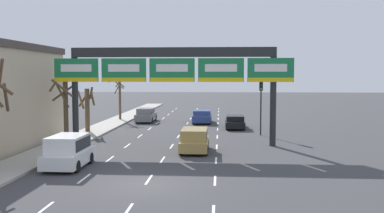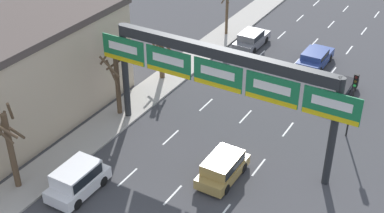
{
  "view_description": "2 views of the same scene",
  "coord_description": "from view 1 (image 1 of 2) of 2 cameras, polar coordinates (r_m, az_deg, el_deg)",
  "views": [
    {
      "loc": [
        3.54,
        -19.83,
        5.22
      ],
      "look_at": [
        1.37,
        12.86,
        2.8
      ],
      "focal_mm": 40.0,
      "sensor_mm": 36.0,
      "label": 1
    },
    {
      "loc": [
        13.22,
        -14.33,
        20.98
      ],
      "look_at": [
        -1.99,
        11.67,
        2.55
      ],
      "focal_mm": 50.0,
      "sensor_mm": 36.0,
      "label": 2
    }
  ],
  "objects": [
    {
      "name": "ground_plane",
      "position": [
        20.81,
        -6.22,
        -10.33
      ],
      "size": [
        220.0,
        220.0,
        0.0
      ],
      "primitive_type": "plane",
      "color": "#3D3D3F"
    },
    {
      "name": "lane_dashes",
      "position": [
        33.92,
        -2.24,
        -4.62
      ],
      "size": [
        6.72,
        67.0,
        0.01
      ],
      "color": "white",
      "rests_on": "ground_plane"
    },
    {
      "name": "sign_gantry",
      "position": [
        31.67,
        -2.63,
        5.2
      ],
      "size": [
        17.63,
        0.7,
        7.24
      ],
      "color": "#232628",
      "rests_on": "ground_plane"
    },
    {
      "name": "car_black",
      "position": [
        42.09,
        5.75,
        -1.97
      ],
      "size": [
        1.85,
        4.69,
        1.28
      ],
      "color": "black",
      "rests_on": "ground_plane"
    },
    {
      "name": "suv_white",
      "position": [
        25.12,
        -16.17,
        -5.58
      ],
      "size": [
        1.96,
        3.94,
        1.84
      ],
      "color": "silver",
      "rests_on": "ground_plane"
    },
    {
      "name": "car_grey",
      "position": [
        47.81,
        -6.16,
        -1.08
      ],
      "size": [
        1.86,
        4.52,
        1.54
      ],
      "color": "slate",
      "rests_on": "ground_plane"
    },
    {
      "name": "car_blue",
      "position": [
        46.5,
        1.35,
        -1.29
      ],
      "size": [
        1.98,
        4.48,
        1.4
      ],
      "color": "navy",
      "rests_on": "ground_plane"
    },
    {
      "name": "suv_gold",
      "position": [
        29.09,
        0.34,
        -4.35
      ],
      "size": [
        1.89,
        3.98,
        1.58
      ],
      "color": "#A88947",
      "rests_on": "ground_plane"
    },
    {
      "name": "traffic_light_near_gantry",
      "position": [
        37.32,
        9.19,
        1.39
      ],
      "size": [
        0.3,
        0.35,
        4.78
      ],
      "color": "black",
      "rests_on": "ground_plane"
    },
    {
      "name": "tree_bare_closest",
      "position": [
        39.61,
        -13.8,
        -0.03
      ],
      "size": [
        1.62,
        1.74,
        4.0
      ],
      "color": "brown",
      "rests_on": "sidewalk_left"
    },
    {
      "name": "tree_bare_third",
      "position": [
        49.58,
        -9.66,
        1.84
      ],
      "size": [
        2.07,
        2.42,
        5.79
      ],
      "color": "brown",
      "rests_on": "sidewalk_left"
    },
    {
      "name": "tree_bare_furthest",
      "position": [
        33.66,
        -16.61,
        0.22
      ],
      "size": [
        2.08,
        2.12,
        5.64
      ],
      "color": "brown",
      "rests_on": "sidewalk_left"
    }
  ]
}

